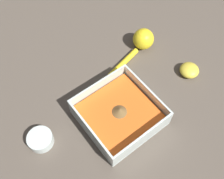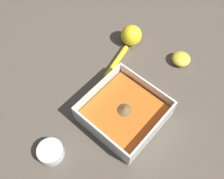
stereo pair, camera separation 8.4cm
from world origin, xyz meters
name	(u,v)px [view 2 (the right image)]	position (x,y,z in m)	size (l,w,h in m)	color
ground_plane	(119,108)	(0.00, 0.00, 0.00)	(4.00, 4.00, 0.00)	brown
square_dish	(124,113)	(0.01, 0.03, 0.02)	(0.22, 0.22, 0.07)	silver
spice_bowl	(51,152)	(0.24, -0.05, 0.02)	(0.08, 0.08, 0.03)	silver
lemon_squeezer	(130,38)	(-0.23, -0.15, 0.04)	(0.22, 0.09, 0.08)	yellow
lemon_half	(181,59)	(-0.29, 0.04, 0.02)	(0.07, 0.07, 0.04)	yellow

